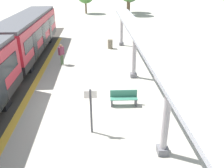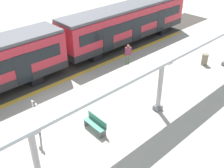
{
  "view_description": "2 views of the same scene",
  "coord_description": "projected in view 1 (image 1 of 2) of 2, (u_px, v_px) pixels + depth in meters",
  "views": [
    {
      "loc": [
        0.7,
        -11.6,
        6.61
      ],
      "look_at": [
        1.37,
        -1.42,
        1.94
      ],
      "focal_mm": 38.08,
      "sensor_mm": 36.0,
      "label": 1
    },
    {
      "loc": [
        10.96,
        -7.12,
        9.89
      ],
      "look_at": [
        1.49,
        1.76,
        1.93
      ],
      "focal_mm": 43.31,
      "sensor_mm": 36.0,
      "label": 2
    }
  ],
  "objects": [
    {
      "name": "ground_plane",
      "position": [
        86.0,
        106.0,
        13.23
      ],
      "size": [
        176.0,
        176.0,
        0.0
      ],
      "primitive_type": "plane",
      "color": "#A9A496"
    },
    {
      "name": "passenger_waiting_near_edge",
      "position": [
        61.0,
        52.0,
        18.89
      ],
      "size": [
        0.46,
        0.53,
        1.69
      ],
      "color": "#4D6B40",
      "rests_on": "ground"
    },
    {
      "name": "bench_near_end",
      "position": [
        124.0,
        98.0,
        13.14
      ],
      "size": [
        1.51,
        0.48,
        0.86
      ],
      "color": "#377561",
      "rests_on": "ground"
    },
    {
      "name": "tactile_edge_strip",
      "position": [
        22.0,
        108.0,
        13.02
      ],
      "size": [
        0.41,
        31.86,
        0.01
      ],
      "primitive_type": "cube",
      "color": "gold",
      "rests_on": "ground"
    },
    {
      "name": "canopy_pillar_fourth",
      "position": [
        122.0,
        29.0,
        23.92
      ],
      "size": [
        1.1,
        0.44,
        3.42
      ],
      "color": "slate",
      "rests_on": "ground"
    },
    {
      "name": "canopy_pillar_second",
      "position": [
        166.0,
        117.0,
        8.98
      ],
      "size": [
        1.1,
        0.44,
        3.42
      ],
      "color": "slate",
      "rests_on": "ground"
    },
    {
      "name": "platform_info_sign",
      "position": [
        91.0,
        107.0,
        10.45
      ],
      "size": [
        0.56,
        0.1,
        2.2
      ],
      "color": "#4C4C51",
      "rests_on": "ground"
    },
    {
      "name": "canopy_pillar_third",
      "position": [
        134.0,
        54.0,
        16.24
      ],
      "size": [
        1.1,
        0.44,
        3.42
      ],
      "color": "slate",
      "rests_on": "ground"
    },
    {
      "name": "canopy_beam",
      "position": [
        147.0,
        43.0,
        11.94
      ],
      "size": [
        1.2,
        25.58,
        0.16
      ],
      "primitive_type": "cube",
      "color": "#A8AAB2",
      "rests_on": "canopy_pillar_nearest"
    },
    {
      "name": "trash_bin",
      "position": [
        110.0,
        44.0,
        23.38
      ],
      "size": [
        0.48,
        0.48,
        0.9
      ],
      "primitive_type": "cylinder",
      "color": "#756C58",
      "rests_on": "ground"
    },
    {
      "name": "train_far_carriage",
      "position": [
        29.0,
        34.0,
        21.12
      ],
      "size": [
        2.65,
        13.56,
        3.48
      ],
      "color": "#B12534",
      "rests_on": "ground"
    }
  ]
}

